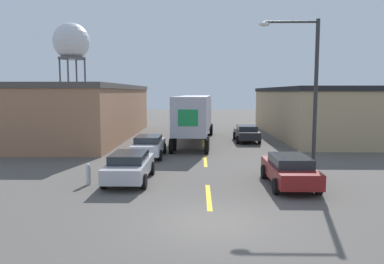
{
  "coord_description": "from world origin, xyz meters",
  "views": [
    {
      "loc": [
        -0.41,
        -11.96,
        4.3
      ],
      "look_at": [
        -0.83,
        10.8,
        1.85
      ],
      "focal_mm": 35.0,
      "sensor_mm": 36.0,
      "label": 1
    }
  ],
  "objects_px": {
    "water_tower": "(71,42)",
    "fire_hydrant": "(88,174)",
    "parked_car_right_far": "(246,133)",
    "semi_truck": "(195,114)",
    "parked_car_right_near": "(289,169)",
    "parked_car_left_near": "(130,166)",
    "parked_car_left_far": "(149,145)",
    "street_lamp": "(308,85)"
  },
  "relations": [
    {
      "from": "parked_car_right_far",
      "to": "parked_car_left_far",
      "type": "bearing_deg",
      "value": -133.9
    },
    {
      "from": "semi_truck",
      "to": "water_tower",
      "type": "xyz_separation_m",
      "value": [
        -20.86,
        30.83,
        10.05
      ]
    },
    {
      "from": "parked_car_right_near",
      "to": "parked_car_left_far",
      "type": "height_order",
      "value": "same"
    },
    {
      "from": "parked_car_left_far",
      "to": "parked_car_left_near",
      "type": "xyz_separation_m",
      "value": [
        0.0,
        -6.91,
        0.0
      ]
    },
    {
      "from": "semi_truck",
      "to": "parked_car_left_near",
      "type": "distance_m",
      "value": 14.78
    },
    {
      "from": "fire_hydrant",
      "to": "parked_car_right_far",
      "type": "bearing_deg",
      "value": 58.9
    },
    {
      "from": "parked_car_right_far",
      "to": "parked_car_right_near",
      "type": "bearing_deg",
      "value": -90.0
    },
    {
      "from": "parked_car_left_far",
      "to": "water_tower",
      "type": "relative_size",
      "value": 0.3
    },
    {
      "from": "water_tower",
      "to": "semi_truck",
      "type": "bearing_deg",
      "value": -55.91
    },
    {
      "from": "semi_truck",
      "to": "water_tower",
      "type": "height_order",
      "value": "water_tower"
    },
    {
      "from": "parked_car_left_near",
      "to": "parked_car_right_far",
      "type": "relative_size",
      "value": 1.0
    },
    {
      "from": "water_tower",
      "to": "fire_hydrant",
      "type": "height_order",
      "value": "water_tower"
    },
    {
      "from": "semi_truck",
      "to": "parked_car_right_far",
      "type": "xyz_separation_m",
      "value": [
        4.45,
        0.29,
        -1.65
      ]
    },
    {
      "from": "parked_car_left_near",
      "to": "parked_car_right_far",
      "type": "xyz_separation_m",
      "value": [
        7.47,
        14.67,
        0.0
      ]
    },
    {
      "from": "parked_car_left_near",
      "to": "water_tower",
      "type": "distance_m",
      "value": 49.98
    },
    {
      "from": "parked_car_left_far",
      "to": "fire_hydrant",
      "type": "distance_m",
      "value": 7.82
    },
    {
      "from": "parked_car_left_far",
      "to": "parked_car_left_near",
      "type": "relative_size",
      "value": 1.0
    },
    {
      "from": "parked_car_left_far",
      "to": "water_tower",
      "type": "distance_m",
      "value": 43.84
    },
    {
      "from": "parked_car_right_near",
      "to": "parked_car_right_far",
      "type": "height_order",
      "value": "same"
    },
    {
      "from": "street_lamp",
      "to": "water_tower",
      "type": "bearing_deg",
      "value": 121.62
    },
    {
      "from": "fire_hydrant",
      "to": "parked_car_right_near",
      "type": "bearing_deg",
      "value": -0.39
    },
    {
      "from": "parked_car_right_near",
      "to": "parked_car_left_near",
      "type": "distance_m",
      "value": 7.51
    },
    {
      "from": "street_lamp",
      "to": "fire_hydrant",
      "type": "xyz_separation_m",
      "value": [
        -10.73,
        -2.41,
        -4.18
      ]
    },
    {
      "from": "parked_car_right_near",
      "to": "parked_car_left_near",
      "type": "height_order",
      "value": "same"
    },
    {
      "from": "parked_car_left_far",
      "to": "parked_car_right_near",
      "type": "bearing_deg",
      "value": -45.76
    },
    {
      "from": "semi_truck",
      "to": "parked_car_right_far",
      "type": "relative_size",
      "value": 3.03
    },
    {
      "from": "parked_car_right_near",
      "to": "water_tower",
      "type": "bearing_deg",
      "value": 118.84
    },
    {
      "from": "parked_car_left_far",
      "to": "parked_car_right_far",
      "type": "xyz_separation_m",
      "value": [
        7.47,
        7.76,
        0.0
      ]
    },
    {
      "from": "parked_car_left_near",
      "to": "water_tower",
      "type": "relative_size",
      "value": 0.3
    },
    {
      "from": "parked_car_right_near",
      "to": "fire_hydrant",
      "type": "relative_size",
      "value": 4.75
    },
    {
      "from": "semi_truck",
      "to": "parked_car_right_far",
      "type": "distance_m",
      "value": 4.75
    },
    {
      "from": "street_lamp",
      "to": "fire_hydrant",
      "type": "relative_size",
      "value": 8.01
    },
    {
      "from": "semi_truck",
      "to": "parked_car_left_near",
      "type": "bearing_deg",
      "value": -98.42
    },
    {
      "from": "parked_car_right_near",
      "to": "water_tower",
      "type": "height_order",
      "value": "water_tower"
    },
    {
      "from": "water_tower",
      "to": "fire_hydrant",
      "type": "bearing_deg",
      "value": -70.73
    },
    {
      "from": "semi_truck",
      "to": "parked_car_right_near",
      "type": "distance_m",
      "value": 15.86
    },
    {
      "from": "parked_car_left_near",
      "to": "street_lamp",
      "type": "distance_m",
      "value": 9.89
    },
    {
      "from": "water_tower",
      "to": "parked_car_left_far",
      "type": "bearing_deg",
      "value": -65.02
    },
    {
      "from": "parked_car_right_far",
      "to": "parked_car_left_near",
      "type": "bearing_deg",
      "value": -116.99
    },
    {
      "from": "parked_car_left_far",
      "to": "parked_car_right_far",
      "type": "relative_size",
      "value": 1.0
    },
    {
      "from": "parked_car_right_near",
      "to": "street_lamp",
      "type": "relative_size",
      "value": 0.59
    },
    {
      "from": "fire_hydrant",
      "to": "semi_truck",
      "type": "bearing_deg",
      "value": 72.27
    }
  ]
}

